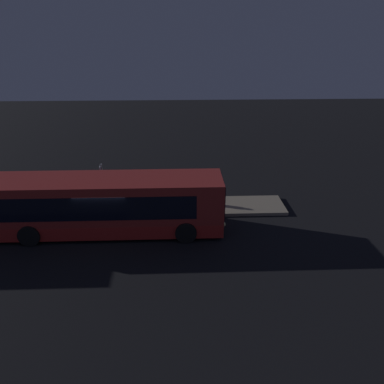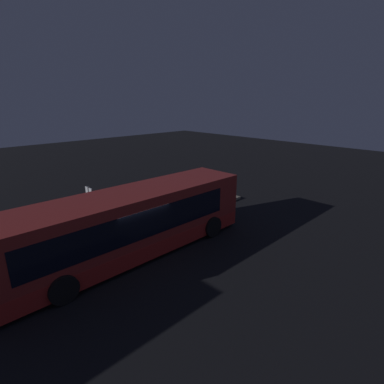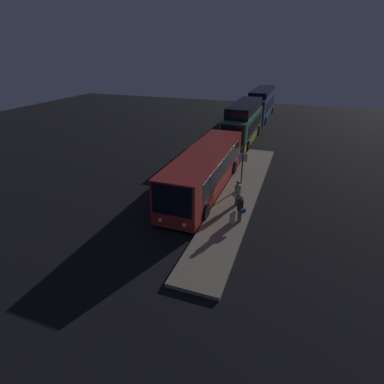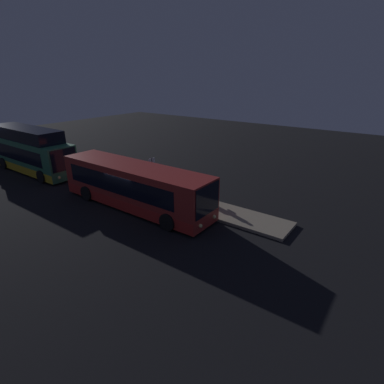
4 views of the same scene
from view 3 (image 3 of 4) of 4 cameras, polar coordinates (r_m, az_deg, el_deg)
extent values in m
plane|color=black|center=(21.76, 1.93, 0.66)|extent=(80.00, 80.00, 0.00)
cube|color=gray|center=(21.11, 9.19, -0.22)|extent=(20.00, 2.42, 0.19)
cube|color=maroon|center=(20.97, 2.52, 4.30)|extent=(11.72, 2.59, 2.75)
cube|color=#B2231E|center=(21.37, 2.47, 1.74)|extent=(11.66, 2.61, 0.70)
cube|color=black|center=(21.12, 2.78, 5.41)|extent=(9.61, 2.62, 1.21)
cube|color=black|center=(15.78, -3.93, -1.70)|extent=(0.06, 2.28, 1.76)
sphere|color=#F9E58C|center=(16.18, -1.49, -6.29)|extent=(0.24, 0.24, 0.24)
sphere|color=#F9E58C|center=(16.68, -6.08, -5.38)|extent=(0.24, 0.24, 0.24)
cylinder|color=black|center=(17.62, 2.54, -3.82)|extent=(1.06, 0.30, 1.06)
cylinder|color=black|center=(18.45, -5.15, -2.46)|extent=(1.06, 0.30, 1.06)
cylinder|color=black|center=(24.33, 8.00, 4.56)|extent=(1.06, 0.30, 1.06)
cylinder|color=black|center=(24.94, 2.17, 5.33)|extent=(1.06, 0.30, 1.06)
cube|color=#2D704C|center=(33.46, 9.66, 12.20)|extent=(10.49, 2.52, 2.80)
cube|color=gold|center=(33.72, 9.53, 10.46)|extent=(10.44, 2.54, 0.70)
cube|color=black|center=(33.64, 9.79, 12.85)|extent=(8.60, 2.55, 1.23)
cube|color=black|center=(28.35, 7.62, 10.75)|extent=(0.06, 2.21, 1.79)
sphere|color=#F9E58C|center=(28.58, 8.82, 7.95)|extent=(0.24, 0.24, 0.24)
sphere|color=#F9E58C|center=(28.85, 6.11, 8.29)|extent=(0.24, 0.24, 0.24)
cylinder|color=black|center=(30.13, 10.55, 8.56)|extent=(1.08, 0.30, 1.08)
cylinder|color=black|center=(30.61, 5.87, 9.13)|extent=(1.08, 0.30, 1.08)
cylinder|color=black|center=(36.65, 12.51, 11.43)|extent=(1.08, 0.30, 1.08)
cylinder|color=black|center=(37.04, 8.59, 11.90)|extent=(1.08, 0.30, 1.08)
cube|color=black|center=(33.48, 10.05, 15.56)|extent=(8.91, 2.32, 1.06)
cube|color=#33518C|center=(46.41, 12.99, 15.74)|extent=(12.26, 2.58, 3.02)
cube|color=#23478C|center=(46.61, 12.84, 14.34)|extent=(12.20, 2.60, 0.70)
cube|color=black|center=(46.65, 13.09, 16.23)|extent=(10.05, 2.61, 1.33)
cube|color=black|center=(40.33, 11.77, 15.06)|extent=(0.06, 2.27, 1.93)
sphere|color=#F9E58C|center=(40.51, 12.58, 12.85)|extent=(0.24, 0.24, 0.24)
sphere|color=#F9E58C|center=(40.71, 10.56, 13.09)|extent=(0.24, 0.24, 0.24)
cylinder|color=black|center=(42.42, 13.77, 13.08)|extent=(0.90, 0.30, 0.90)
cylinder|color=black|center=(42.77, 10.26, 13.50)|extent=(0.90, 0.30, 0.90)
cylinder|color=black|center=(50.20, 14.98, 14.83)|extent=(0.90, 0.30, 0.90)
cylinder|color=black|center=(50.50, 11.98, 15.19)|extent=(0.90, 0.30, 0.90)
cube|color=black|center=(46.62, 13.32, 18.13)|extent=(10.42, 2.38, 0.80)
cylinder|color=#4C476B|center=(19.19, 8.58, -1.38)|extent=(0.37, 0.37, 0.75)
cylinder|color=#8CB766|center=(18.88, 8.72, 0.52)|extent=(0.52, 0.52, 0.65)
sphere|color=#9E7051|center=(18.70, 8.81, 1.76)|extent=(0.25, 0.25, 0.25)
cube|color=beige|center=(18.79, 8.08, -0.50)|extent=(0.26, 0.31, 0.24)
cylinder|color=#6B604C|center=(17.41, 9.03, -4.40)|extent=(0.36, 0.36, 0.76)
cylinder|color=#262628|center=(17.06, 9.19, -2.33)|extent=(0.51, 0.51, 0.66)
sphere|color=tan|center=(16.86, 9.30, -0.97)|extent=(0.25, 0.25, 0.25)
cube|color=#334C7F|center=(17.01, 9.70, -3.56)|extent=(0.30, 0.29, 0.24)
cube|color=beige|center=(17.14, 7.71, -4.87)|extent=(0.36, 0.27, 0.73)
cylinder|color=black|center=(16.90, 7.81, -3.46)|extent=(0.02, 0.02, 0.24)
cylinder|color=#4C4C51|center=(21.06, 9.46, 3.91)|extent=(0.10, 0.10, 2.65)
cube|color=silver|center=(20.72, 9.65, 6.47)|extent=(0.04, 0.63, 0.56)
camera|label=1|loc=(27.61, -40.37, 21.24)|focal=35.00mm
camera|label=2|loc=(30.24, -14.10, 20.40)|focal=28.00mm
camera|label=4|loc=(19.22, -58.70, 11.74)|focal=28.00mm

